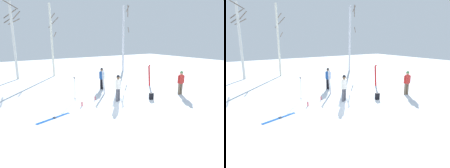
{
  "view_description": "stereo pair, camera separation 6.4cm",
  "coord_description": "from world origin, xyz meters",
  "views": [
    {
      "loc": [
        -6.47,
        -7.92,
        3.93
      ],
      "look_at": [
        0.12,
        2.4,
        1.0
      ],
      "focal_mm": 30.42,
      "sensor_mm": 36.0,
      "label": 1
    },
    {
      "loc": [
        -6.42,
        -7.95,
        3.93
      ],
      "look_at": [
        0.12,
        2.4,
        1.0
      ],
      "focal_mm": 30.42,
      "sensor_mm": 36.0,
      "label": 2
    }
  ],
  "objects": [
    {
      "name": "ground_plane",
      "position": [
        0.0,
        0.0,
        0.0
      ],
      "size": [
        60.0,
        60.0,
        0.0
      ],
      "primitive_type": "plane",
      "color": "white"
    },
    {
      "name": "person_0",
      "position": [
        4.8,
        0.56,
        0.98
      ],
      "size": [
        0.5,
        0.34,
        1.72
      ],
      "color": "#72604C",
      "rests_on": "ground_plane"
    },
    {
      "name": "person_1",
      "position": [
        0.17,
        1.74,
        0.98
      ],
      "size": [
        0.49,
        0.34,
        1.72
      ],
      "color": "#4C4C56",
      "rests_on": "ground_plane"
    },
    {
      "name": "person_2",
      "position": [
        0.75,
        4.87,
        0.98
      ],
      "size": [
        0.34,
        0.5,
        1.72
      ],
      "color": "black",
      "rests_on": "ground_plane"
    },
    {
      "name": "ski_pair_planted_0",
      "position": [
        0.21,
        3.67,
        0.88
      ],
      "size": [
        0.15,
        0.22,
        1.77
      ],
      "color": "white",
      "rests_on": "ground_plane"
    },
    {
      "name": "ski_pair_planted_1",
      "position": [
        4.7,
        3.68,
        0.9
      ],
      "size": [
        0.17,
        0.2,
        1.81
      ],
      "color": "red",
      "rests_on": "ground_plane"
    },
    {
      "name": "ski_pair_lying_0",
      "position": [
        -4.14,
        1.2,
        0.01
      ],
      "size": [
        1.86,
        0.73,
        0.05
      ],
      "color": "blue",
      "rests_on": "ground_plane"
    },
    {
      "name": "ski_poles_0",
      "position": [
        -2.07,
        3.49,
        0.81
      ],
      "size": [
        0.07,
        0.25,
        1.53
      ],
      "color": "#B2B2BC",
      "rests_on": "ground_plane"
    },
    {
      "name": "backpack_0",
      "position": [
        1.97,
        4.33,
        0.21
      ],
      "size": [
        0.3,
        0.32,
        0.44
      ],
      "color": "black",
      "rests_on": "ground_plane"
    },
    {
      "name": "backpack_1",
      "position": [
        2.2,
        0.82,
        0.21
      ],
      "size": [
        0.3,
        0.32,
        0.44
      ],
      "color": "black",
      "rests_on": "ground_plane"
    },
    {
      "name": "water_bottle_0",
      "position": [
        -2.2,
        2.09,
        0.13
      ],
      "size": [
        0.08,
        0.08,
        0.27
      ],
      "color": "red",
      "rests_on": "ground_plane"
    },
    {
      "name": "water_bottle_1",
      "position": [
        -0.99,
        2.73,
        0.12
      ],
      "size": [
        0.07,
        0.07,
        0.26
      ],
      "color": "red",
      "rests_on": "ground_plane"
    },
    {
      "name": "birch_tree_3",
      "position": [
        -4.39,
        12.8,
        3.88
      ],
      "size": [
        1.47,
        1.47,
        7.29
      ],
      "color": "silver",
      "rests_on": "ground_plane"
    },
    {
      "name": "birch_tree_4",
      "position": [
        -0.84,
        12.52,
        3.8
      ],
      "size": [
        1.0,
        1.29,
        7.42
      ],
      "color": "silver",
      "rests_on": "ground_plane"
    },
    {
      "name": "birch_tree_5",
      "position": [
        7.35,
        11.12,
        4.0
      ],
      "size": [
        1.02,
        1.22,
        7.69
      ],
      "color": "silver",
      "rests_on": "ground_plane"
    }
  ]
}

